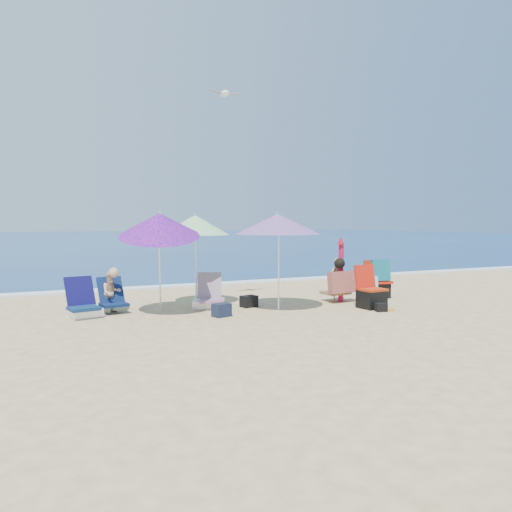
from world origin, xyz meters
name	(u,v)px	position (x,y,z in m)	size (l,w,h in m)	color
ground	(291,315)	(0.00, 0.00, 0.00)	(120.00, 120.00, 0.00)	#D8BC84
sea	(77,240)	(0.00, 45.00, -0.05)	(120.00, 80.00, 0.12)	navy
foam	(206,284)	(0.00, 5.10, 0.02)	(120.00, 0.50, 0.04)	white
umbrella_turquoise	(278,224)	(0.01, 0.62, 1.77)	(1.76, 1.76, 2.01)	white
umbrella_striped	(195,225)	(-1.34, 1.89, 1.75)	(1.65, 1.65, 2.00)	white
umbrella_blue	(159,225)	(-2.32, 1.07, 1.76)	(1.97, 2.02, 2.15)	white
furled_umbrella	(341,266)	(1.80, 0.97, 0.81)	(0.17, 0.16, 1.47)	#BD0D37
chair_navy	(84,306)	(-3.69, 1.52, 0.20)	(0.69, 0.83, 0.75)	#0E284F
chair_rainbow	(208,299)	(-1.21, 1.46, 0.19)	(0.76, 0.88, 0.73)	#E75651
camp_chair_left	(371,295)	(1.90, 0.01, 0.27)	(0.58, 0.58, 0.90)	#AE2D0C
camp_chair_right	(378,284)	(2.94, 1.10, 0.34)	(0.70, 0.61, 0.93)	red
person_center	(339,280)	(1.75, 0.98, 0.49)	(0.71, 0.67, 1.01)	tan
person_left	(111,292)	(-3.14, 1.74, 0.41)	(0.58, 0.68, 0.91)	tan
bag_navy_a	(222,310)	(-1.29, 0.42, 0.13)	(0.38, 0.31, 0.25)	#171E32
bag_black_a	(249,301)	(-0.38, 1.18, 0.12)	(0.38, 0.31, 0.24)	black
bag_navy_b	(368,293)	(2.68, 1.12, 0.13)	(0.43, 0.38, 0.27)	#191A37
bag_black_b	(381,307)	(1.83, -0.43, 0.09)	(0.25, 0.19, 0.17)	black
orange_item	(390,310)	(2.04, -0.44, 0.01)	(0.22, 0.11, 0.03)	orange
seagull	(225,94)	(-0.72, 1.68, 4.54)	(0.77, 0.34, 0.13)	white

